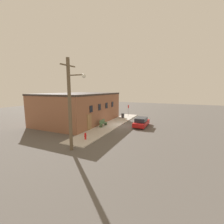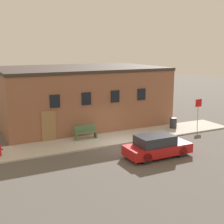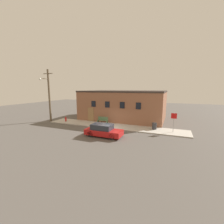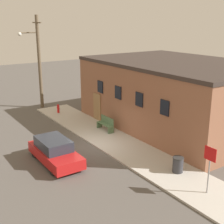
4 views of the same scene
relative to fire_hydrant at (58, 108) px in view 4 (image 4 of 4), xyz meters
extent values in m
plane|color=#56514C|center=(7.75, -1.14, -0.47)|extent=(80.00, 80.00, 0.00)
cube|color=#BCB7AD|center=(7.75, 0.31, -0.42)|extent=(19.55, 2.90, 0.10)
cube|color=#8E5B42|center=(7.49, 6.23, 1.82)|extent=(13.29, 8.94, 4.57)
cube|color=#382D28|center=(7.49, 6.23, 4.23)|extent=(13.39, 9.04, 0.24)
cube|color=black|center=(4.00, 1.73, 2.37)|extent=(0.70, 0.08, 0.90)
cube|color=black|center=(6.32, 1.73, 2.37)|extent=(0.70, 0.08, 0.90)
cube|color=black|center=(8.65, 1.73, 2.37)|extent=(0.70, 0.08, 0.90)
cube|color=black|center=(10.97, 1.73, 2.37)|extent=(0.70, 0.08, 0.90)
cube|color=#937047|center=(3.50, 1.73, 0.63)|extent=(1.00, 0.08, 2.20)
cylinder|color=red|center=(0.00, 0.00, -0.07)|extent=(0.20, 0.20, 0.59)
sphere|color=red|center=(0.00, 0.00, 0.28)|extent=(0.18, 0.18, 0.18)
cylinder|color=red|center=(-0.15, 0.00, 0.02)|extent=(0.11, 0.09, 0.09)
cylinder|color=red|center=(0.15, 0.00, 0.02)|extent=(0.11, 0.09, 0.09)
cylinder|color=gray|center=(15.51, 0.25, 0.75)|extent=(0.06, 0.06, 2.24)
cube|color=red|center=(15.51, 0.23, 1.56)|extent=(0.63, 0.02, 0.63)
cube|color=#4C6B47|center=(5.17, 0.90, -0.14)|extent=(0.08, 0.44, 0.45)
cube|color=#4C6B47|center=(6.65, 0.90, -0.14)|extent=(0.08, 0.44, 0.45)
cube|color=#4C6B47|center=(5.91, 0.90, 0.11)|extent=(1.56, 0.44, 0.04)
cube|color=#4C6B47|center=(5.91, 1.10, 0.37)|extent=(1.56, 0.04, 0.49)
cylinder|color=#333338|center=(13.32, 0.60, 0.02)|extent=(0.55, 0.55, 0.76)
cylinder|color=#2D2D2D|center=(13.32, 0.60, 0.43)|extent=(0.58, 0.58, 0.06)
cylinder|color=brown|center=(-2.72, -0.34, 3.57)|extent=(0.29, 0.29, 8.07)
cylinder|color=brown|center=(-2.72, -1.12, 6.15)|extent=(0.10, 1.56, 0.10)
sphere|color=silver|center=(-2.72, -1.90, 6.05)|extent=(0.32, 0.32, 0.32)
cube|color=brown|center=(-2.72, -0.34, 6.96)|extent=(1.80, 0.10, 0.10)
cylinder|color=black|center=(9.80, -3.35, -0.14)|extent=(0.66, 0.20, 0.66)
cylinder|color=black|center=(9.80, -4.82, -0.14)|extent=(0.66, 0.20, 0.66)
cylinder|color=black|center=(7.28, -3.35, -0.14)|extent=(0.66, 0.20, 0.66)
cylinder|color=black|center=(7.28, -4.82, -0.14)|extent=(0.66, 0.20, 0.66)
cube|color=red|center=(8.54, -4.08, 0.01)|extent=(4.06, 1.67, 0.59)
cube|color=#282D38|center=(8.34, -4.08, 0.59)|extent=(2.23, 1.47, 0.58)
camera|label=1|loc=(-12.99, -9.02, 5.00)|focal=24.00mm
camera|label=2|loc=(-1.95, -18.84, 6.06)|focal=50.00mm
camera|label=3|loc=(15.44, -18.29, 4.73)|focal=24.00mm
camera|label=4|loc=(23.52, -10.39, 7.24)|focal=50.00mm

